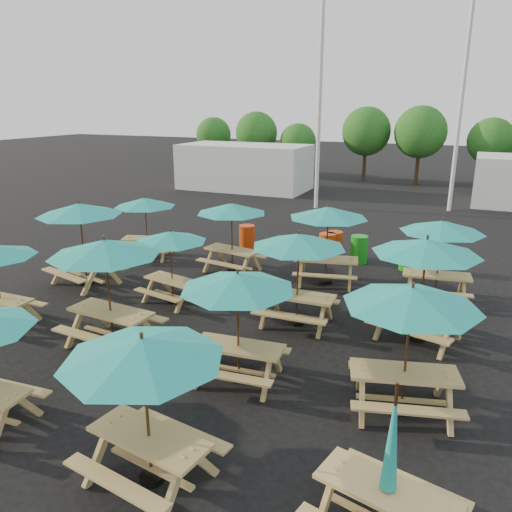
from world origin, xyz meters
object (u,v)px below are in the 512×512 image
at_px(waste_bin_3, 359,249).
at_px(picnic_unit_7, 232,212).
at_px(picnic_unit_13, 411,303).
at_px(waste_bin_2, 327,247).
at_px(picnic_unit_2, 80,213).
at_px(picnic_unit_12, 389,477).
at_px(picnic_unit_10, 298,245).
at_px(picnic_unit_14, 426,252).
at_px(picnic_unit_6, 170,240).
at_px(waste_bin_0, 247,238).
at_px(picnic_unit_15, 442,231).
at_px(picnic_unit_3, 145,205).
at_px(picnic_unit_11, 328,216).
at_px(waste_bin_4, 408,256).
at_px(picnic_unit_8, 143,357).
at_px(picnic_unit_9, 238,287).
at_px(picnic_unit_5, 105,253).
at_px(waste_bin_1, 334,244).

bearing_deg(waste_bin_3, picnic_unit_7, -143.40).
relative_size(picnic_unit_7, picnic_unit_13, 0.89).
relative_size(picnic_unit_13, waste_bin_2, 3.04).
height_order(picnic_unit_13, waste_bin_3, picnic_unit_13).
relative_size(picnic_unit_2, picnic_unit_7, 1.17).
distance_m(picnic_unit_12, waste_bin_2, 11.85).
height_order(picnic_unit_10, picnic_unit_12, picnic_unit_10).
xyz_separation_m(picnic_unit_10, picnic_unit_13, (2.94, -2.74, 0.03)).
height_order(picnic_unit_2, picnic_unit_14, picnic_unit_2).
bearing_deg(picnic_unit_6, waste_bin_0, 104.41).
bearing_deg(picnic_unit_15, picnic_unit_3, 171.43).
bearing_deg(picnic_unit_7, waste_bin_0, 112.44).
distance_m(picnic_unit_11, waste_bin_4, 3.58).
height_order(picnic_unit_14, waste_bin_3, picnic_unit_14).
height_order(picnic_unit_11, waste_bin_0, picnic_unit_11).
xyz_separation_m(picnic_unit_7, picnic_unit_14, (6.15, -2.70, 0.14)).
bearing_deg(picnic_unit_3, waste_bin_4, -2.10).
height_order(picnic_unit_6, waste_bin_2, picnic_unit_6).
xyz_separation_m(picnic_unit_6, waste_bin_3, (3.93, 5.67, -1.31)).
distance_m(picnic_unit_6, waste_bin_3, 7.02).
distance_m(picnic_unit_3, picnic_unit_15, 9.75).
relative_size(picnic_unit_3, picnic_unit_7, 1.04).
distance_m(picnic_unit_8, picnic_unit_12, 3.49).
xyz_separation_m(picnic_unit_11, waste_bin_4, (2.14, 2.36, -1.64)).
bearing_deg(picnic_unit_15, waste_bin_4, 105.40).
height_order(picnic_unit_9, waste_bin_4, picnic_unit_9).
bearing_deg(picnic_unit_12, waste_bin_3, 117.31).
relative_size(picnic_unit_2, picnic_unit_15, 1.18).
bearing_deg(picnic_unit_10, waste_bin_0, 123.20).
bearing_deg(picnic_unit_9, waste_bin_4, 70.33).
distance_m(picnic_unit_8, waste_bin_4, 11.81).
bearing_deg(picnic_unit_12, picnic_unit_2, 163.05).
xyz_separation_m(picnic_unit_5, waste_bin_0, (-0.38, 8.24, -1.72)).
xyz_separation_m(picnic_unit_2, waste_bin_2, (6.05, 5.37, -1.74)).
xyz_separation_m(picnic_unit_2, picnic_unit_5, (3.33, -2.88, -0.02)).
bearing_deg(waste_bin_0, picnic_unit_9, -66.48).
bearing_deg(picnic_unit_13, picnic_unit_7, 122.24).
height_order(picnic_unit_9, picnic_unit_14, picnic_unit_14).
bearing_deg(picnic_unit_2, picnic_unit_9, -10.97).
relative_size(picnic_unit_5, picnic_unit_12, 1.17).
distance_m(picnic_unit_3, waste_bin_4, 9.12).
xyz_separation_m(picnic_unit_5, waste_bin_2, (2.72, 8.25, -1.72)).
bearing_deg(waste_bin_0, picnic_unit_15, -19.45).
bearing_deg(waste_bin_0, picnic_unit_11, -32.37).
bearing_deg(waste_bin_4, picnic_unit_13, -83.38).
bearing_deg(picnic_unit_3, picnic_unit_12, -59.01).
height_order(picnic_unit_6, waste_bin_3, picnic_unit_6).
bearing_deg(waste_bin_1, waste_bin_0, -173.25).
xyz_separation_m(waste_bin_0, waste_bin_4, (5.87, -0.01, 0.00)).
distance_m(picnic_unit_15, waste_bin_1, 4.88).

